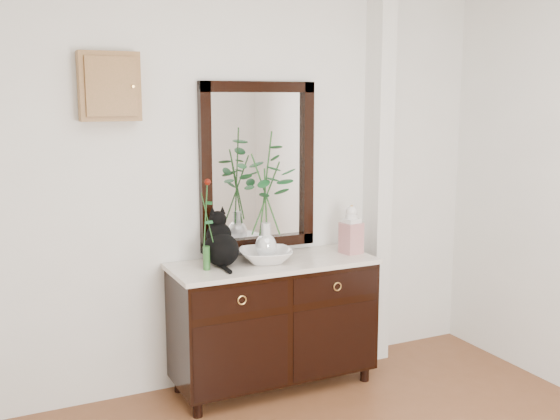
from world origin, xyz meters
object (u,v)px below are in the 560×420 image
cat (221,238)px  lotus_bowl (266,256)px  ginger_jar (351,229)px  sideboard (273,317)px

cat → lotus_bowl: (0.28, -0.05, -0.13)m
lotus_bowl → ginger_jar: bearing=-1.9°
lotus_bowl → ginger_jar: ginger_jar is taller
lotus_bowl → ginger_jar: (0.62, -0.02, 0.12)m
sideboard → cat: cat is taller
sideboard → lotus_bowl: size_ratio=3.93×
cat → ginger_jar: 0.91m
cat → ginger_jar: (0.91, -0.07, -0.01)m
sideboard → cat: 0.64m
sideboard → lotus_bowl: bearing=178.0°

